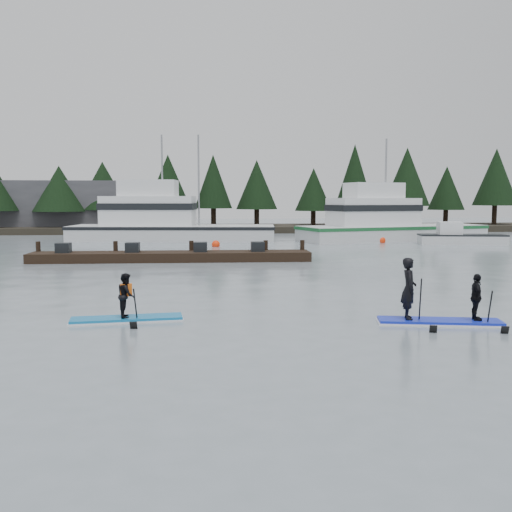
{
  "coord_description": "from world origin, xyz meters",
  "views": [
    {
      "loc": [
        -2.44,
        -14.98,
        3.2
      ],
      "look_at": [
        0.0,
        6.0,
        1.1
      ],
      "focal_mm": 40.0,
      "sensor_mm": 36.0,
      "label": 1
    }
  ],
  "objects": [
    {
      "name": "fishing_boat_medium",
      "position": [
        12.96,
        28.07,
        0.63
      ],
      "size": [
        15.48,
        7.65,
        8.81
      ],
      "rotation": [
        0.0,
        0.0,
        0.24
      ],
      "color": "silver",
      "rests_on": "ground"
    },
    {
      "name": "treeline",
      "position": [
        0.0,
        42.0,
        0.0
      ],
      "size": [
        60.0,
        4.0,
        8.0
      ],
      "primitive_type": null,
      "color": "black",
      "rests_on": "ground"
    },
    {
      "name": "fishing_boat_large",
      "position": [
        -4.25,
        30.39,
        0.68
      ],
      "size": [
        16.28,
        6.4,
        9.15
      ],
      "rotation": [
        0.0,
        0.0,
        -0.13
      ],
      "color": "silver",
      "rests_on": "ground"
    },
    {
      "name": "paddleboard_duo",
      "position": [
        3.88,
        -1.13,
        0.6
      ],
      "size": [
        3.19,
        1.56,
        2.2
      ],
      "rotation": [
        0.0,
        0.0,
        -0.21
      ],
      "color": "#1426BF",
      "rests_on": "ground"
    },
    {
      "name": "buoy_c",
      "position": [
        11.65,
        25.74,
        0.0
      ],
      "size": [
        0.62,
        0.62,
        0.62
      ],
      "primitive_type": "sphere",
      "color": "#FB330C",
      "rests_on": "ground"
    },
    {
      "name": "paddleboard_solo",
      "position": [
        -4.12,
        0.13,
        0.43
      ],
      "size": [
        2.94,
        1.11,
        1.78
      ],
      "rotation": [
        0.0,
        0.0,
        0.09
      ],
      "color": "#116CA7",
      "rests_on": "ground"
    },
    {
      "name": "floating_dock",
      "position": [
        -3.4,
        14.84,
        0.24
      ],
      "size": [
        14.49,
        2.49,
        0.48
      ],
      "primitive_type": "cube",
      "rotation": [
        0.0,
        0.0,
        -0.04
      ],
      "color": "black",
      "rests_on": "ground"
    },
    {
      "name": "waterfront_building",
      "position": [
        -14.0,
        44.0,
        2.5
      ],
      "size": [
        18.0,
        6.0,
        5.0
      ],
      "primitive_type": "cube",
      "color": "#4C4C51",
      "rests_on": "ground"
    },
    {
      "name": "buoy_b",
      "position": [
        -0.7,
        23.64,
        0.0
      ],
      "size": [
        0.56,
        0.56,
        0.56
      ],
      "primitive_type": "sphere",
      "color": "#FB330C",
      "rests_on": "ground"
    },
    {
      "name": "far_shore",
      "position": [
        0.0,
        42.0,
        0.3
      ],
      "size": [
        70.0,
        8.0,
        0.6
      ],
      "primitive_type": "cube",
      "color": "#2D281E",
      "rests_on": "ground"
    },
    {
      "name": "skiff",
      "position": [
        16.96,
        23.82,
        0.35
      ],
      "size": [
        6.21,
        2.94,
        0.7
      ],
      "primitive_type": "cube",
      "rotation": [
        0.0,
        0.0,
        -0.2
      ],
      "color": "silver",
      "rests_on": "ground"
    },
    {
      "name": "ground",
      "position": [
        0.0,
        0.0,
        0.0
      ],
      "size": [
        160.0,
        160.0,
        0.0
      ],
      "primitive_type": "plane",
      "color": "slate",
      "rests_on": "ground"
    }
  ]
}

